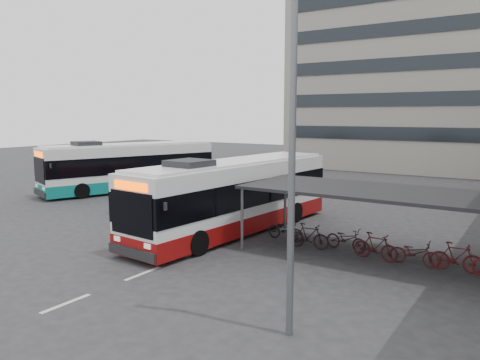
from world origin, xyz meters
The scene contains 10 objects.
ground centered at (0.00, 0.00, 0.00)m, with size 120.00×120.00×0.00m, color #28282B.
bike_shelter centered at (8.50, 3.00, 1.36)m, with size 10.00×4.00×2.54m.
office_block centered at (6.00, 36.00, 12.50)m, with size 30.00×15.00×25.00m, color gray.
road_markings centered at (2.50, -3.00, 0.01)m, with size 0.15×7.60×0.01m.
bus_main centered at (1.90, 3.41, 1.61)m, with size 3.47×11.91×3.47m.
bus_teal centered at (-10.71, 9.05, 1.64)m, with size 6.44×12.12×3.53m.
pedestrian centered at (-5.56, 3.11, 0.93)m, with size 0.67×0.44×1.85m, color black.
lamp_post centered at (8.48, -4.27, 4.80)m, with size 1.43×0.63×8.42m.
sign_totem_mid centered at (-13.63, 4.68, 1.34)m, with size 0.56×0.26×2.60m.
sign_totem_north centered at (-13.63, 9.49, 1.40)m, with size 0.59×0.24×2.71m.
Camera 1 is at (13.40, -13.75, 5.23)m, focal length 35.00 mm.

